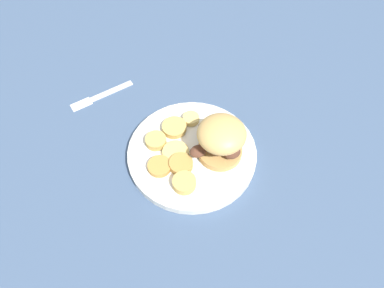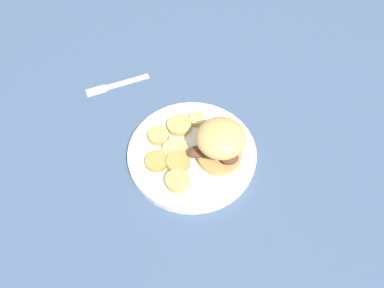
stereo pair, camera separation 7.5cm
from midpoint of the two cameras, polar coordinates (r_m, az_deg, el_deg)
ground_plane at (r=0.79m, az=2.72°, el=-2.03°), size 4.00×4.00×0.00m
dinner_plate at (r=0.78m, az=2.75°, el=-1.60°), size 0.27×0.27×0.02m
sandwich at (r=0.73m, az=7.20°, el=-0.01°), size 0.11×0.12×0.09m
potato_round_0 at (r=0.80m, az=0.70°, el=2.68°), size 0.05×0.05×0.01m
potato_round_1 at (r=0.77m, az=0.23°, el=-0.86°), size 0.05×0.05×0.01m
potato_round_2 at (r=0.75m, az=-2.57°, el=-2.84°), size 0.05×0.05×0.01m
potato_round_3 at (r=0.78m, az=-2.43°, el=1.09°), size 0.04×0.04×0.01m
potato_round_4 at (r=0.81m, az=3.49°, el=3.66°), size 0.04×0.04×0.01m
potato_round_5 at (r=0.75m, az=0.71°, el=-3.01°), size 0.05×0.05×0.01m
potato_round_6 at (r=0.72m, az=0.69°, el=-5.89°), size 0.05×0.05×0.02m
fork at (r=0.92m, az=-9.10°, el=8.78°), size 0.15×0.07×0.00m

